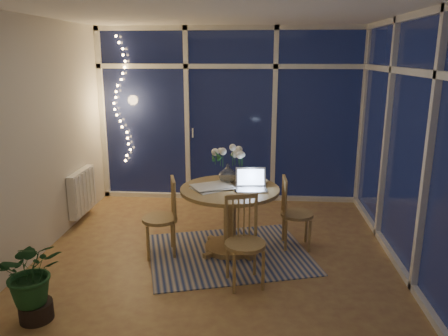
{
  "coord_description": "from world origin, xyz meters",
  "views": [
    {
      "loc": [
        0.42,
        -4.55,
        2.19
      ],
      "look_at": [
        0.04,
        0.25,
        0.94
      ],
      "focal_mm": 35.0,
      "sensor_mm": 36.0,
      "label": 1
    }
  ],
  "objects_px": {
    "laptop": "(252,179)",
    "chair_front": "(245,242)",
    "chair_left": "(160,217)",
    "dining_table": "(230,220)",
    "potted_plant": "(32,279)",
    "flower_vase": "(228,174)",
    "chair_right": "(297,212)"
  },
  "relations": [
    {
      "from": "laptop",
      "to": "chair_front",
      "type": "bearing_deg",
      "value": -98.79
    },
    {
      "from": "chair_left",
      "to": "chair_front",
      "type": "relative_size",
      "value": 1.0
    },
    {
      "from": "dining_table",
      "to": "potted_plant",
      "type": "bearing_deg",
      "value": -136.2
    },
    {
      "from": "dining_table",
      "to": "chair_front",
      "type": "bearing_deg",
      "value": -75.24
    },
    {
      "from": "flower_vase",
      "to": "chair_right",
      "type": "bearing_deg",
      "value": -4.29
    },
    {
      "from": "laptop",
      "to": "dining_table",
      "type": "bearing_deg",
      "value": 160.47
    },
    {
      "from": "potted_plant",
      "to": "chair_left",
      "type": "bearing_deg",
      "value": 59.6
    },
    {
      "from": "chair_front",
      "to": "potted_plant",
      "type": "distance_m",
      "value": 1.9
    },
    {
      "from": "chair_right",
      "to": "laptop",
      "type": "relative_size",
      "value": 2.55
    },
    {
      "from": "chair_right",
      "to": "potted_plant",
      "type": "bearing_deg",
      "value": 122.82
    },
    {
      "from": "chair_front",
      "to": "laptop",
      "type": "relative_size",
      "value": 2.67
    },
    {
      "from": "chair_left",
      "to": "flower_vase",
      "type": "distance_m",
      "value": 0.92
    },
    {
      "from": "chair_left",
      "to": "laptop",
      "type": "xyz_separation_m",
      "value": [
        1.01,
        0.1,
        0.43
      ]
    },
    {
      "from": "chair_front",
      "to": "laptop",
      "type": "xyz_separation_m",
      "value": [
        0.04,
        0.7,
        0.43
      ]
    },
    {
      "from": "dining_table",
      "to": "flower_vase",
      "type": "height_order",
      "value": "flower_vase"
    },
    {
      "from": "chair_left",
      "to": "potted_plant",
      "type": "distance_m",
      "value": 1.54
    },
    {
      "from": "chair_front",
      "to": "flower_vase",
      "type": "bearing_deg",
      "value": 86.82
    },
    {
      "from": "chair_front",
      "to": "chair_right",
      "type": "bearing_deg",
      "value": 41.28
    },
    {
      "from": "potted_plant",
      "to": "chair_right",
      "type": "bearing_deg",
      "value": 35.38
    },
    {
      "from": "chair_front",
      "to": "potted_plant",
      "type": "height_order",
      "value": "chair_front"
    },
    {
      "from": "laptop",
      "to": "flower_vase",
      "type": "relative_size",
      "value": 1.6
    },
    {
      "from": "chair_right",
      "to": "flower_vase",
      "type": "xyz_separation_m",
      "value": [
        -0.81,
        0.06,
        0.43
      ]
    },
    {
      "from": "chair_front",
      "to": "laptop",
      "type": "bearing_deg",
      "value": 69.68
    },
    {
      "from": "chair_left",
      "to": "laptop",
      "type": "height_order",
      "value": "laptop"
    },
    {
      "from": "chair_left",
      "to": "dining_table",
      "type": "bearing_deg",
      "value": 85.74
    },
    {
      "from": "flower_vase",
      "to": "chair_left",
      "type": "bearing_deg",
      "value": -152.72
    },
    {
      "from": "laptop",
      "to": "chair_left",
      "type": "bearing_deg",
      "value": -179.99
    },
    {
      "from": "chair_right",
      "to": "potted_plant",
      "type": "distance_m",
      "value": 2.85
    },
    {
      "from": "dining_table",
      "to": "chair_front",
      "type": "relative_size",
      "value": 1.23
    },
    {
      "from": "potted_plant",
      "to": "dining_table",
      "type": "bearing_deg",
      "value": 43.8
    },
    {
      "from": "chair_right",
      "to": "potted_plant",
      "type": "relative_size",
      "value": 1.13
    },
    {
      "from": "chair_left",
      "to": "flower_vase",
      "type": "height_order",
      "value": "flower_vase"
    }
  ]
}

